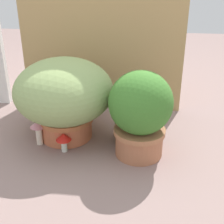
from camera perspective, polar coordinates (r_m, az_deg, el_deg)
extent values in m
plane|color=gray|center=(1.51, -4.31, -7.92)|extent=(6.00, 6.00, 0.00)
cube|color=tan|center=(1.85, -2.02, 15.07)|extent=(0.97, 0.03, 0.98)
cylinder|color=#C06642|center=(1.65, -8.42, -2.52)|extent=(0.27, 0.27, 0.12)
cylinder|color=#B9683D|center=(1.62, -8.53, -0.99)|extent=(0.29, 0.29, 0.02)
ellipsoid|color=#89A260|center=(1.56, -8.89, 3.90)|extent=(0.50, 0.50, 0.32)
cylinder|color=#AC6948|center=(1.48, 5.00, -5.37)|extent=(0.23, 0.23, 0.14)
cylinder|color=#AE6F4A|center=(1.46, 5.08, -3.47)|extent=(0.24, 0.24, 0.02)
ellipsoid|color=#3B7529|center=(1.39, 5.31, 1.72)|extent=(0.29, 0.29, 0.29)
ellipsoid|color=#5C604E|center=(1.55, 4.16, -2.19)|extent=(0.30, 0.31, 0.22)
ellipsoid|color=gray|center=(1.49, 6.33, -4.06)|extent=(0.12, 0.12, 0.11)
sphere|color=#5C604E|center=(1.42, 6.89, 0.16)|extent=(0.15, 0.15, 0.11)
cone|color=#5C604E|center=(1.41, 7.99, 2.68)|extent=(0.05, 0.05, 0.04)
cone|color=#5C604E|center=(1.37, 6.03, 2.18)|extent=(0.05, 0.05, 0.04)
cylinder|color=#5C604E|center=(1.69, 2.94, -2.89)|extent=(0.14, 0.17, 0.07)
cylinder|color=silver|center=(1.53, -8.82, -6.12)|extent=(0.03, 0.03, 0.06)
cone|color=red|center=(1.51, -8.94, -4.53)|extent=(0.08, 0.08, 0.03)
cylinder|color=silver|center=(1.61, -13.29, -4.22)|extent=(0.03, 0.03, 0.10)
cone|color=pink|center=(1.57, -13.53, -2.15)|extent=(0.08, 0.08, 0.03)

